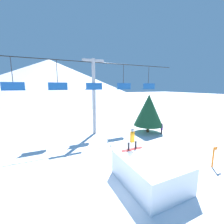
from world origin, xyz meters
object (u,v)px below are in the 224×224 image
Objects in this scene: trail_marker at (213,156)px; distant_skier at (162,128)px; snow_ramp at (149,170)px; snowboarder at (132,139)px; pine_tree_near at (149,110)px.

trail_marker is 1.15× the size of distant_skier.
snow_ramp reaches higher than trail_marker.
snowboarder is 1.04× the size of trail_marker.
snowboarder is at bearing 159.82° from trail_marker.
snowboarder is at bearing -135.11° from pine_tree_near.
trail_marker is at bearing -5.99° from snow_ramp.
snow_ramp is at bearing 174.01° from trail_marker.
pine_tree_near is (5.97, 7.60, 1.91)m from snow_ramp.
snowboarder is at bearing -145.36° from distant_skier.
pine_tree_near reaches higher than snow_ramp.
distant_skier is at bearing -53.78° from pine_tree_near.
snow_ramp is 4.91m from trail_marker.
distant_skier is (0.93, -1.27, -1.98)m from pine_tree_near.
pine_tree_near is 2.53m from distant_skier.
distant_skier is at bearing 34.64° from snowboarder.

